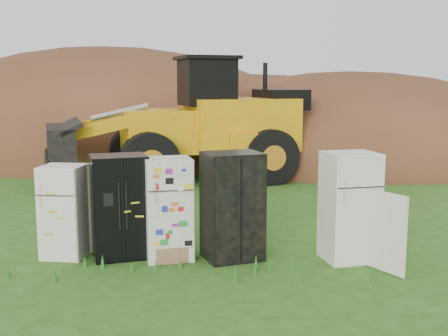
# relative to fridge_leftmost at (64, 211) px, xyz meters

# --- Properties ---
(ground) EXTENTS (120.00, 120.00, 0.00)m
(ground) POSITION_rel_fridge_leftmost_xyz_m (2.39, -0.03, -0.77)
(ground) COLOR #275316
(ground) RESTS_ON ground
(fridge_leftmost) EXTENTS (0.74, 0.71, 1.54)m
(fridge_leftmost) POSITION_rel_fridge_leftmost_xyz_m (0.00, 0.00, 0.00)
(fridge_leftmost) COLOR white
(fridge_leftmost) RESTS_ON ground
(fridge_black_side) EXTENTS (1.07, 0.96, 1.71)m
(fridge_black_side) POSITION_rel_fridge_leftmost_xyz_m (0.92, 0.01, 0.09)
(fridge_black_side) COLOR black
(fridge_black_side) RESTS_ON ground
(fridge_sticker) EXTENTS (0.90, 0.86, 1.68)m
(fridge_sticker) POSITION_rel_fridge_leftmost_xyz_m (1.74, -0.06, 0.07)
(fridge_sticker) COLOR white
(fridge_sticker) RESTS_ON ground
(fridge_dark_mid) EXTENTS (1.11, 1.01, 1.77)m
(fridge_dark_mid) POSITION_rel_fridge_leftmost_xyz_m (2.79, -0.04, 0.11)
(fridge_dark_mid) COLOR black
(fridge_dark_mid) RESTS_ON ground
(fridge_open_door) EXTENTS (0.96, 0.92, 1.77)m
(fridge_open_door) POSITION_rel_fridge_leftmost_xyz_m (4.69, -0.06, 0.12)
(fridge_open_door) COLOR white
(fridge_open_door) RESTS_ON ground
(wheel_loader) EXTENTS (8.05, 5.28, 3.61)m
(wheel_loader) POSITION_rel_fridge_leftmost_xyz_m (1.14, 7.08, 1.04)
(wheel_loader) COLOR orange
(wheel_loader) RESTS_ON ground
(dirt_mound_right) EXTENTS (15.41, 11.30, 6.54)m
(dirt_mound_right) POSITION_rel_fridge_leftmost_xyz_m (7.15, 12.27, -0.77)
(dirt_mound_right) COLOR #4B2B18
(dirt_mound_right) RESTS_ON ground
(dirt_mound_left) EXTENTS (17.96, 13.47, 8.61)m
(dirt_mound_left) POSITION_rel_fridge_leftmost_xyz_m (-2.54, 14.21, -0.77)
(dirt_mound_left) COLOR #4B2B18
(dirt_mound_left) RESTS_ON ground
(dirt_mound_back) EXTENTS (20.31, 13.54, 6.49)m
(dirt_mound_back) POSITION_rel_fridge_leftmost_xyz_m (3.19, 17.75, -0.77)
(dirt_mound_back) COLOR #4B2B18
(dirt_mound_back) RESTS_ON ground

